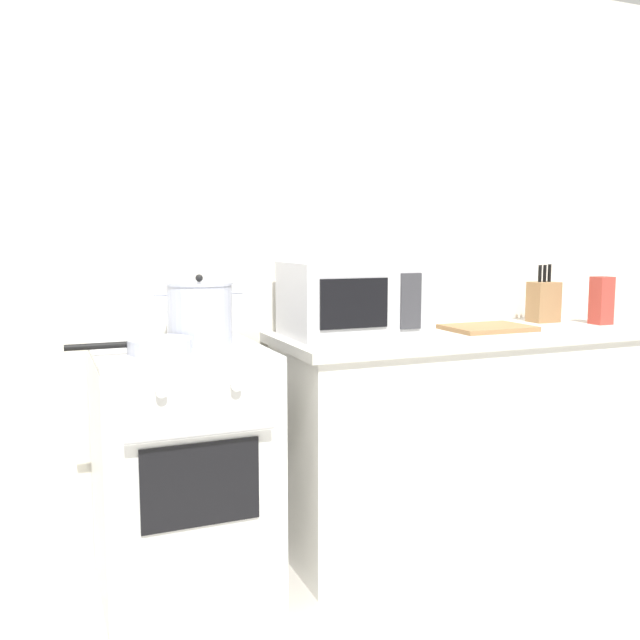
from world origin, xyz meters
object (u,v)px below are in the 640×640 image
stock_pot (200,312)px  knife_block (544,301)px  pasta_box (601,300)px  frying_pan (157,345)px  stove (183,473)px  cutting_board (488,328)px  microwave (348,299)px

stock_pot → knife_block: knife_block is taller
pasta_box → frying_pan: bearing=-179.5°
stove → cutting_board: size_ratio=2.56×
microwave → cutting_board: bearing=-7.1°
frying_pan → pasta_box: pasta_box is taller
stove → microwave: microwave is taller
pasta_box → cutting_board: bearing=177.2°
stock_pot → knife_block: (1.65, 0.02, -0.02)m
microwave → cutting_board: (0.63, -0.08, -0.14)m
stock_pot → frying_pan: size_ratio=0.79×
frying_pan → microwave: microwave is taller
knife_block → microwave: bearing=-176.6°
microwave → knife_block: microwave is taller
cutting_board → knife_block: size_ratio=1.32×
microwave → pasta_box: 1.24m
frying_pan → pasta_box: 2.03m
stock_pot → frying_pan: (-0.19, -0.17, -0.09)m
stove → frying_pan: (-0.09, -0.05, 0.48)m
stock_pot → cutting_board: bearing=-5.7°
stock_pot → frying_pan: 0.27m
stock_pot → stove: bearing=-129.3°
frying_pan → cutting_board: 1.42m
stove → microwave: size_ratio=1.84×
stock_pot → pasta_box: bearing=-4.8°
stock_pot → microwave: bearing=-4.3°
frying_pan → cutting_board: (1.42, 0.05, -0.02)m
knife_block → pasta_box: knife_block is taller
knife_block → frying_pan: bearing=-174.2°
knife_block → stove: bearing=-175.4°
stove → pasta_box: pasta_box is taller
stove → cutting_board: bearing=0.0°
frying_pan → knife_block: knife_block is taller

